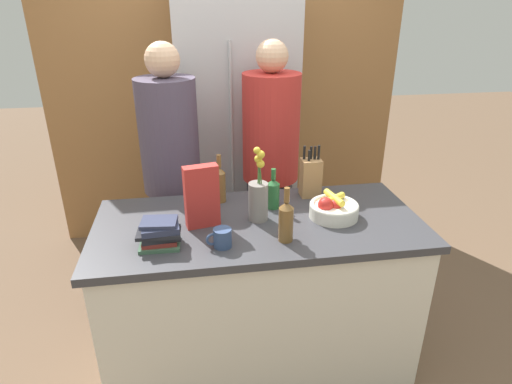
{
  "coord_description": "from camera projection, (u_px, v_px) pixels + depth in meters",
  "views": [
    {
      "loc": [
        -0.31,
        -1.89,
        1.92
      ],
      "look_at": [
        0.0,
        0.09,
        1.02
      ],
      "focal_mm": 30.0,
      "sensor_mm": 36.0,
      "label": 1
    }
  ],
  "objects": [
    {
      "name": "bottle_oil",
      "position": [
        220.0,
        183.0,
        2.34
      ],
      "size": [
        0.07,
        0.07,
        0.27
      ],
      "color": "brown",
      "rests_on": "kitchen_island"
    },
    {
      "name": "book_stack",
      "position": [
        160.0,
        234.0,
        1.93
      ],
      "size": [
        0.2,
        0.15,
        0.12
      ],
      "color": "#3D6047",
      "rests_on": "kitchen_island"
    },
    {
      "name": "person_in_blue",
      "position": [
        271.0,
        159.0,
        2.83
      ],
      "size": [
        0.37,
        0.37,
        1.71
      ],
      "rotation": [
        0.0,
        0.0,
        -0.32
      ],
      "color": "#383842",
      "rests_on": "ground_plane"
    },
    {
      "name": "cereal_box",
      "position": [
        202.0,
        196.0,
        2.06
      ],
      "size": [
        0.17,
        0.09,
        0.31
      ],
      "color": "red",
      "rests_on": "kitchen_island"
    },
    {
      "name": "knife_block",
      "position": [
        311.0,
        177.0,
        2.41
      ],
      "size": [
        0.11,
        0.09,
        0.3
      ],
      "color": "#A87A4C",
      "rests_on": "kitchen_island"
    },
    {
      "name": "coffee_mug",
      "position": [
        222.0,
        238.0,
        1.93
      ],
      "size": [
        0.12,
        0.08,
        0.09
      ],
      "color": "#334770",
      "rests_on": "kitchen_island"
    },
    {
      "name": "ground_plane",
      "position": [
        258.0,
        355.0,
        2.53
      ],
      "size": [
        14.0,
        14.0,
        0.0
      ],
      "primitive_type": "plane",
      "color": "brown"
    },
    {
      "name": "back_wall_wood",
      "position": [
        226.0,
        83.0,
        3.49
      ],
      "size": [
        2.85,
        0.12,
        2.6
      ],
      "color": "#9E6B3D",
      "rests_on": "ground_plane"
    },
    {
      "name": "bottle_vinegar",
      "position": [
        286.0,
        220.0,
        1.95
      ],
      "size": [
        0.07,
        0.07,
        0.27
      ],
      "color": "brown",
      "rests_on": "kitchen_island"
    },
    {
      "name": "kitchen_island",
      "position": [
        259.0,
        293.0,
        2.35
      ],
      "size": [
        1.65,
        0.76,
        0.9
      ],
      "color": "silver",
      "rests_on": "ground_plane"
    },
    {
      "name": "bottle_wine",
      "position": [
        273.0,
        193.0,
        2.27
      ],
      "size": [
        0.07,
        0.07,
        0.22
      ],
      "color": "#286633",
      "rests_on": "kitchen_island"
    },
    {
      "name": "person_at_sink",
      "position": [
        172.0,
        168.0,
        2.66
      ],
      "size": [
        0.36,
        0.36,
        1.72
      ],
      "rotation": [
        0.0,
        0.0,
        0.3
      ],
      "color": "#383842",
      "rests_on": "ground_plane"
    },
    {
      "name": "refrigerator",
      "position": [
        236.0,
        128.0,
        3.29
      ],
      "size": [
        0.85,
        0.63,
        2.04
      ],
      "color": "#B7B7BC",
      "rests_on": "ground_plane"
    },
    {
      "name": "fruit_bowl",
      "position": [
        333.0,
        208.0,
        2.19
      ],
      "size": [
        0.25,
        0.25,
        0.12
      ],
      "color": "silver",
      "rests_on": "kitchen_island"
    },
    {
      "name": "flower_vase",
      "position": [
        259.0,
        197.0,
        2.13
      ],
      "size": [
        0.1,
        0.1,
        0.39
      ],
      "color": "gray",
      "rests_on": "kitchen_island"
    }
  ]
}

